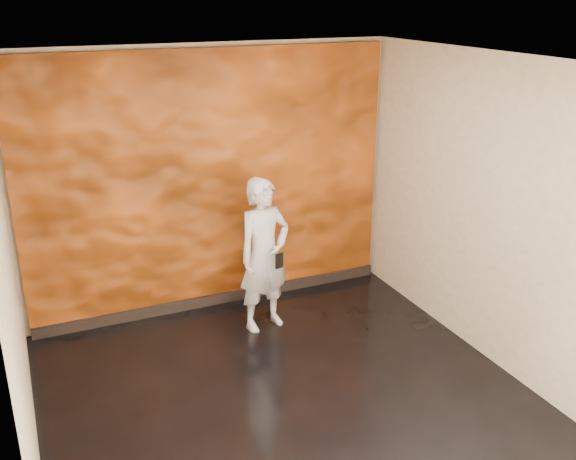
% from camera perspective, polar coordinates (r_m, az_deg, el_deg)
% --- Properties ---
extents(room, '(4.02, 4.02, 2.81)m').
position_cam_1_polar(room, '(5.00, -0.04, -1.47)').
color(room, black).
rests_on(room, ground).
extents(feature_wall, '(3.90, 0.06, 2.75)m').
position_cam_1_polar(feature_wall, '(6.75, -6.78, 4.12)').
color(feature_wall, '#D35D19').
rests_on(feature_wall, ground).
extents(baseboard, '(3.90, 0.04, 0.12)m').
position_cam_1_polar(baseboard, '(7.20, -6.24, -6.09)').
color(baseboard, black).
rests_on(baseboard, ground).
extents(man, '(0.65, 0.50, 1.59)m').
position_cam_1_polar(man, '(6.41, -2.13, -2.23)').
color(man, '#8F969E').
rests_on(man, ground).
extents(phone, '(0.09, 0.03, 0.16)m').
position_cam_1_polar(phone, '(6.20, -0.78, -2.75)').
color(phone, black).
rests_on(phone, man).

